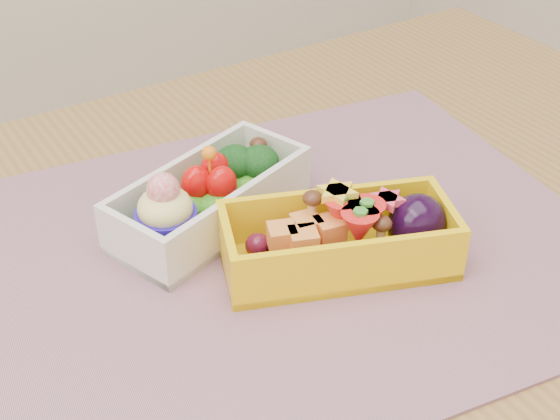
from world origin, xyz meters
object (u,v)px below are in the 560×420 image
placemat (276,251)px  bento_white (209,198)px  table (260,368)px  bento_yellow (344,238)px

placemat → bento_white: (-0.03, 0.07, 0.03)m
table → placemat: (0.04, 0.03, 0.10)m
table → bento_yellow: size_ratio=5.63×
bento_white → bento_yellow: bearing=-79.0°
table → bento_yellow: bento_yellow is taller
table → bento_white: bearing=85.5°
bento_white → table: bearing=-113.5°
table → bento_yellow: 0.15m
placemat → bento_yellow: (0.04, -0.05, 0.03)m
placemat → bento_yellow: bento_yellow is taller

